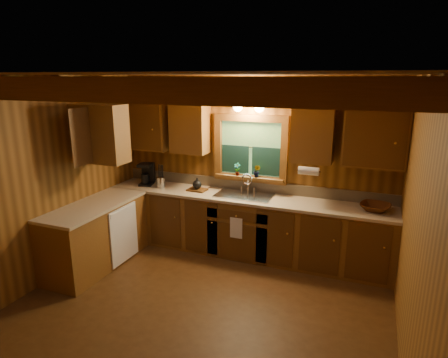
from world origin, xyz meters
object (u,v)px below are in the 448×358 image
Objects in this scene: sink at (244,199)px; coffee_maker at (147,174)px; cutting_board at (197,190)px; wicker_basket at (375,207)px.

sink is 1.66m from coffee_maker.
coffee_maker reaches higher than cutting_board.
wicker_basket is (3.43, -0.00, -0.13)m from coffee_maker.
coffee_maker is 1.24× the size of cutting_board.
sink is 2.16× the size of wicker_basket.
wicker_basket is at bearing -15.40° from coffee_maker.
cutting_board is 0.74× the size of wicker_basket.
coffee_maker is at bearing 179.92° from wicker_basket.
sink is 0.75m from cutting_board.
wicker_basket is at bearing 3.59° from cutting_board.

